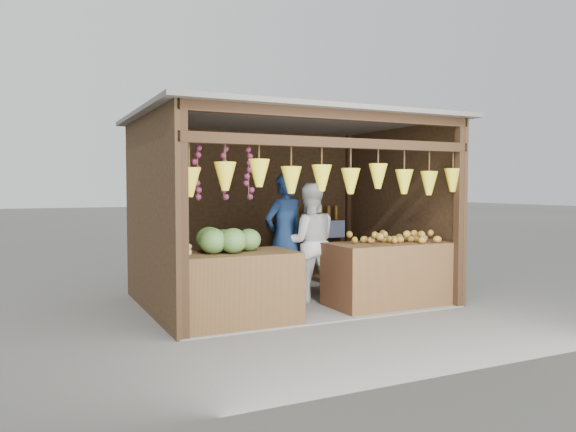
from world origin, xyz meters
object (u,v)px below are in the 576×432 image
object	(u,v)px
woman_standing	(309,243)
counter_left	(233,289)
vendor_seated	(172,250)
man_standing	(284,238)
counter_right	(389,274)

from	to	relation	value
woman_standing	counter_left	bearing A→B (deg)	44.79
woman_standing	vendor_seated	bearing A→B (deg)	5.05
man_standing	vendor_seated	bearing A→B (deg)	-27.07
counter_left	counter_right	bearing A→B (deg)	1.55
counter_right	vendor_seated	bearing A→B (deg)	158.44
counter_left	man_standing	xyz separation A→B (m)	(1.09, 0.85, 0.50)
counter_left	woman_standing	size ratio (longest dim) A/B	0.89
counter_left	woman_standing	world-z (taller)	woman_standing
counter_left	man_standing	distance (m)	1.47
counter_right	vendor_seated	xyz separation A→B (m)	(-2.79, 1.10, 0.36)
counter_left	counter_right	distance (m)	2.34
counter_right	man_standing	world-z (taller)	man_standing
counter_left	woman_standing	bearing A→B (deg)	28.09
counter_left	woman_standing	xyz separation A→B (m)	(1.45, 0.77, 0.42)
counter_right	vendor_seated	distance (m)	3.02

